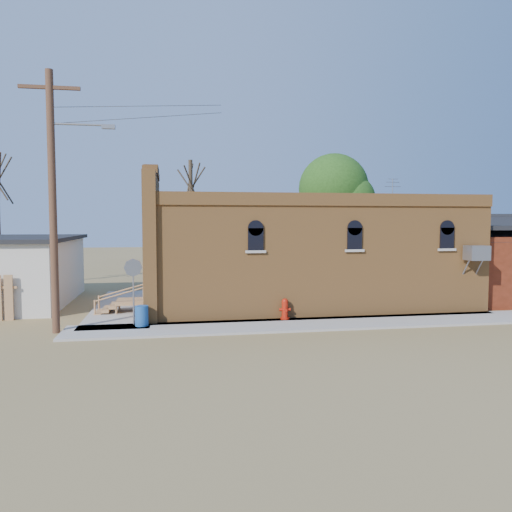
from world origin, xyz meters
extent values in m
plane|color=brown|center=(0.00, 0.00, 0.00)|extent=(120.00, 120.00, 0.00)
cube|color=#9E9991|center=(1.50, 0.90, 0.04)|extent=(19.00, 2.20, 0.08)
cube|color=#9E9991|center=(-6.30, 6.00, 0.04)|extent=(2.60, 10.00, 0.08)
cube|color=#B27136|center=(2.00, 5.50, 2.25)|extent=(14.00, 7.00, 4.50)
cube|color=black|center=(2.00, 5.50, 4.55)|extent=(13.80, 6.80, 0.12)
cube|color=#B27136|center=(-5.00, 5.50, 2.90)|extent=(0.50, 7.40, 5.80)
cube|color=#163C99|center=(-5.30, 4.30, 4.00)|extent=(0.08, 1.10, 1.56)
cube|color=gray|center=(8.10, 1.55, 2.60)|extent=(0.85, 0.65, 0.60)
cube|color=#521E0E|center=(11.50, 5.50, 1.60)|extent=(5.00, 6.00, 3.20)
cylinder|color=#4E321F|center=(-8.20, 1.20, 4.50)|extent=(0.26, 0.26, 9.00)
cube|color=#4E321F|center=(-8.20, 1.20, 8.40)|extent=(2.00, 0.12, 0.12)
cylinder|color=gray|center=(-7.30, 1.20, 7.20)|extent=(1.80, 0.08, 0.08)
cube|color=gray|center=(-6.30, 1.20, 7.15)|extent=(0.45, 0.22, 0.14)
cylinder|color=#4B3E2B|center=(-3.00, 13.00, 3.75)|extent=(0.24, 0.24, 7.50)
cylinder|color=#4B3E2B|center=(6.00, 13.50, 3.15)|extent=(0.28, 0.28, 6.30)
sphere|color=#204413|center=(6.00, 13.50, 5.95)|extent=(4.40, 4.40, 4.40)
cylinder|color=#A01709|center=(0.13, 1.80, 0.11)|extent=(0.41, 0.41, 0.07)
cylinder|color=#A01709|center=(0.13, 1.80, 0.46)|extent=(0.28, 0.28, 0.62)
sphere|color=#A01709|center=(0.13, 1.80, 0.78)|extent=(0.25, 0.25, 0.25)
cylinder|color=#A01709|center=(0.13, 1.64, 0.46)|extent=(0.13, 0.15, 0.11)
cylinder|color=#A01709|center=(-0.03, 1.80, 0.46)|extent=(0.15, 0.13, 0.11)
cylinder|color=#A01709|center=(0.29, 1.80, 0.46)|extent=(0.15, 0.13, 0.11)
cylinder|color=gray|center=(-5.60, 1.80, 1.19)|extent=(0.07, 0.07, 2.21)
cylinder|color=gray|center=(-5.60, 1.78, 2.19)|extent=(0.66, 0.16, 0.66)
cylinder|color=#B90A24|center=(-5.60, 1.82, 2.19)|extent=(0.66, 0.16, 0.66)
cylinder|color=#1C4C8E|center=(-5.30, 1.50, 0.45)|extent=(0.59, 0.59, 0.74)
camera|label=1|loc=(-4.26, -16.91, 3.89)|focal=35.00mm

